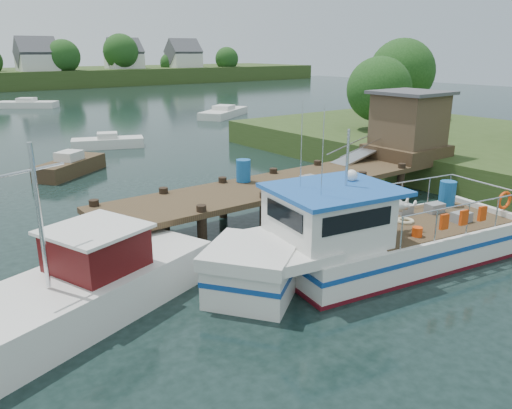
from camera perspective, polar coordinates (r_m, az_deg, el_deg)
ground_plane at (r=18.83m, az=-0.31°, el=-2.15°), size 160.00×160.00×0.00m
near_shore at (r=30.91m, az=26.83°, el=7.60°), size 16.00×30.00×7.76m
dock at (r=22.63m, az=13.10°, el=6.59°), size 16.60×3.00×4.78m
lobster_boat at (r=14.91m, az=12.03°, el=-4.15°), size 10.51×4.41×5.05m
work_boat at (r=12.82m, az=-20.68°, el=-9.64°), size 8.32×4.80×4.43m
moored_rowboat at (r=27.82m, az=-20.46°, el=4.13°), size 4.30×3.67×1.24m
moored_far at (r=62.83m, az=-24.70°, el=10.39°), size 6.53×5.58×1.10m
moored_b at (r=34.90m, az=-16.57°, el=6.85°), size 4.84×3.06×1.01m
moored_c at (r=49.56m, az=-3.71°, el=10.46°), size 7.11×5.80×1.10m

